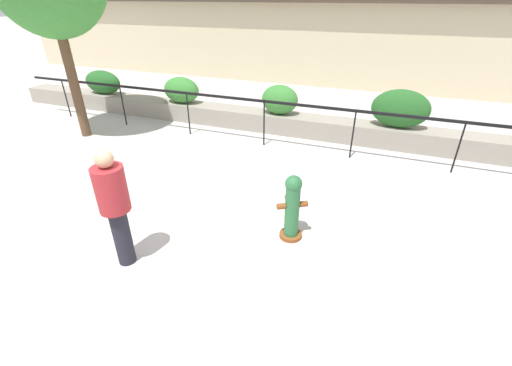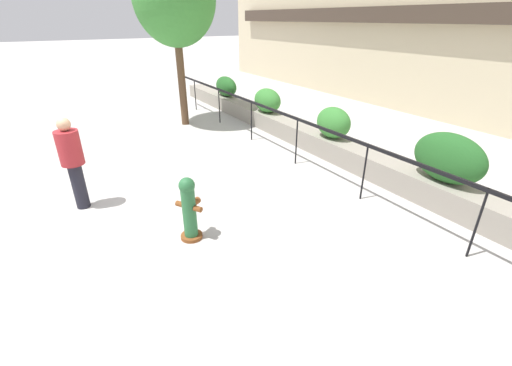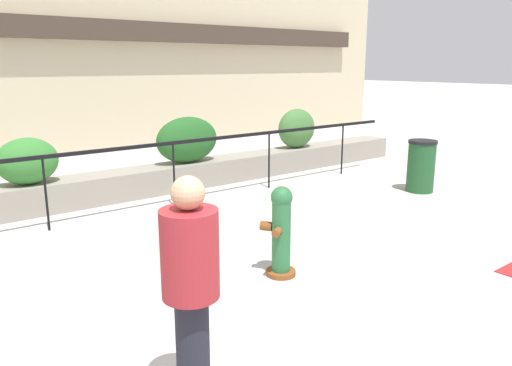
{
  "view_description": "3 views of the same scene",
  "coord_description": "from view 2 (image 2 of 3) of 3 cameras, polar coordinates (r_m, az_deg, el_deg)",
  "views": [
    {
      "loc": [
        2.71,
        -2.72,
        3.37
      ],
      "look_at": [
        0.97,
        1.82,
        0.67
      ],
      "focal_mm": 24.0,
      "sensor_mm": 36.0,
      "label": 1
    },
    {
      "loc": [
        6.21,
        0.01,
        3.25
      ],
      "look_at": [
        1.36,
        2.94,
        0.51
      ],
      "focal_mm": 24.0,
      "sensor_mm": 36.0,
      "label": 2
    },
    {
      "loc": [
        -1.96,
        -2.62,
        2.44
      ],
      "look_at": [
        2.11,
        2.55,
        0.86
      ],
      "focal_mm": 35.0,
      "sensor_mm": 36.0,
      "label": 3
    }
  ],
  "objects": [
    {
      "name": "ground_plane",
      "position": [
        7.01,
        -27.46,
        -5.03
      ],
      "size": [
        120.0,
        120.0,
        0.0
      ],
      "primitive_type": "plane",
      "color": "#BCB7B2"
    },
    {
      "name": "hedge_bush_1",
      "position": [
        11.24,
        1.91,
        13.59
      ],
      "size": [
        1.11,
        0.7,
        0.75
      ],
      "primitive_type": "ellipsoid",
      "color": "#387F33",
      "rests_on": "planter_wall_low"
    },
    {
      "name": "fence_railing_segment",
      "position": [
        8.21,
        6.92,
        9.84
      ],
      "size": [
        15.0,
        0.05,
        1.15
      ],
      "color": "black",
      "rests_on": "ground"
    },
    {
      "name": "fire_hydrant",
      "position": [
        5.5,
        -11.08,
        -4.15
      ],
      "size": [
        0.49,
        0.49,
        1.08
      ],
      "color": "brown",
      "rests_on": "ground"
    },
    {
      "name": "hedge_bush_0",
      "position": [
        13.76,
        -5.01,
        15.75
      ],
      "size": [
        1.3,
        0.59,
        0.74
      ],
      "primitive_type": "ellipsoid",
      "color": "#235B23",
      "rests_on": "planter_wall_low"
    },
    {
      "name": "pedestrian",
      "position": [
        6.95,
        -28.32,
        3.61
      ],
      "size": [
        0.46,
        0.46,
        1.73
      ],
      "color": "black",
      "rests_on": "ground"
    },
    {
      "name": "planter_wall_low",
      "position": [
        9.13,
        12.18,
        6.04
      ],
      "size": [
        18.0,
        0.7,
        0.5
      ],
      "primitive_type": "cube",
      "color": "gray",
      "rests_on": "ground"
    },
    {
      "name": "hedge_bush_3",
      "position": [
        7.14,
        29.45,
        3.65
      ],
      "size": [
        1.35,
        0.61,
        0.92
      ],
      "primitive_type": "ellipsoid",
      "color": "#235B23",
      "rests_on": "planter_wall_low"
    },
    {
      "name": "hedge_bush_2",
      "position": [
        8.91,
        12.78,
        9.79
      ],
      "size": [
        0.99,
        0.68,
        0.77
      ],
      "primitive_type": "ellipsoid",
      "color": "#387F33",
      "rests_on": "planter_wall_low"
    }
  ]
}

